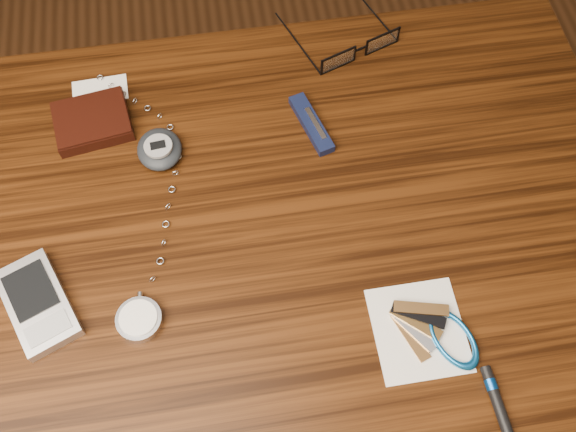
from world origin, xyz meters
name	(u,v)px	position (x,y,z in m)	size (l,w,h in m)	color
ground	(265,390)	(0.00, 0.00, 0.00)	(3.80, 3.80, 0.00)	#472814
desk	(249,280)	(0.00, 0.00, 0.65)	(1.00, 0.70, 0.75)	#371A08
wallet_and_card	(92,121)	(-0.18, 0.21, 0.76)	(0.11, 0.13, 0.02)	black
eyeglasses	(357,48)	(0.19, 0.28, 0.76)	(0.17, 0.17, 0.03)	black
pocket_watch	(140,307)	(-0.13, -0.06, 0.76)	(0.11, 0.39, 0.02)	silver
pda_phone	(37,303)	(-0.24, -0.04, 0.76)	(0.10, 0.13, 0.02)	silver
pedometer	(159,149)	(-0.09, 0.15, 0.76)	(0.06, 0.07, 0.03)	black
notepad_keys	(435,333)	(0.20, -0.14, 0.75)	(0.12, 0.11, 0.01)	white
pocket_knife	(311,124)	(0.11, 0.16, 0.76)	(0.05, 0.10, 0.01)	#0F1134
black_blue_pen	(498,405)	(0.24, -0.23, 0.76)	(0.02, 0.09, 0.01)	black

